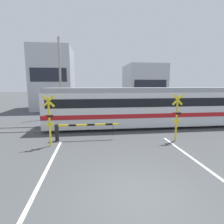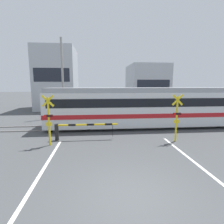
{
  "view_description": "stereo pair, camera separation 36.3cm",
  "coord_description": "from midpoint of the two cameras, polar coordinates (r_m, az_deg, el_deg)",
  "views": [
    {
      "loc": [
        -1.46,
        -4.84,
        3.49
      ],
      "look_at": [
        0.0,
        6.91,
        1.6
      ],
      "focal_mm": 28.0,
      "sensor_mm": 36.0,
      "label": 1
    },
    {
      "loc": [
        -1.1,
        -4.88,
        3.49
      ],
      "look_at": [
        0.0,
        6.91,
        1.6
      ],
      "focal_mm": 28.0,
      "sensor_mm": 36.0,
      "label": 2
    }
  ],
  "objects": [
    {
      "name": "pedestrian",
      "position": [
        18.98,
        -5.74,
        1.48
      ],
      "size": [
        0.38,
        0.23,
        1.73
      ],
      "color": "#23232D",
      "rests_on": "ground_plane"
    },
    {
      "name": "commuter_train",
      "position": [
        14.81,
        14.14,
        1.93
      ],
      "size": [
        17.22,
        2.9,
        3.21
      ],
      "color": "silver",
      "rests_on": "ground_plane"
    },
    {
      "name": "crossing_barrier_far",
      "position": [
        17.03,
        7.63,
        -0.27
      ],
      "size": [
        3.92,
        0.2,
        1.05
      ],
      "color": "black",
      "rests_on": "ground_plane"
    },
    {
      "name": "building_left_of_street",
      "position": [
        26.55,
        -17.0,
        10.24
      ],
      "size": [
        5.23,
        6.61,
        8.44
      ],
      "color": "#B2B7BC",
      "rests_on": "ground_plane"
    },
    {
      "name": "ground_plane",
      "position": [
        6.12,
        8.6,
        -25.8
      ],
      "size": [
        160.0,
        160.0,
        0.0
      ],
      "primitive_type": "plane",
      "color": "#444749"
    },
    {
      "name": "road_stripe_left",
      "position": [
        6.97,
        -23.15,
        -21.7
      ],
      "size": [
        0.14,
        9.66,
        0.01
      ],
      "color": "white",
      "rests_on": "ground_plane"
    },
    {
      "name": "crossing_signal_left",
      "position": [
        10.41,
        -19.01,
        -1.9
      ],
      "size": [
        0.68,
        0.15,
        2.91
      ],
      "color": "yellow",
      "rests_on": "ground_plane"
    },
    {
      "name": "utility_pole_streetside",
      "position": [
        19.16,
        -15.29,
        10.54
      ],
      "size": [
        0.22,
        0.22,
        8.18
      ],
      "color": "gray",
      "rests_on": "ground_plane"
    },
    {
      "name": "rail_track_far",
      "position": [
        15.03,
        -0.3,
        -4.2
      ],
      "size": [
        50.0,
        0.1,
        0.08
      ],
      "color": "gray",
      "rests_on": "ground_plane"
    },
    {
      "name": "crossing_signal_right",
      "position": [
        11.29,
        21.26,
        -1.2
      ],
      "size": [
        0.68,
        0.15,
        2.91
      ],
      "color": "yellow",
      "rests_on": "ground_plane"
    },
    {
      "name": "road_stripe_right",
      "position": [
        8.1,
        31.62,
        -17.84
      ],
      "size": [
        0.14,
        9.66,
        0.01
      ],
      "color": "white",
      "rests_on": "ground_plane"
    },
    {
      "name": "building_right_of_street",
      "position": [
        27.16,
        11.51,
        8.14
      ],
      "size": [
        5.26,
        6.61,
        6.28
      ],
      "color": "#B2B7BC",
      "rests_on": "ground_plane"
    },
    {
      "name": "crossing_barrier_near",
      "position": [
        11.22,
        -11.55,
        -5.23
      ],
      "size": [
        3.92,
        0.2,
        1.05
      ],
      "color": "black",
      "rests_on": "ground_plane"
    },
    {
      "name": "rail_track_near",
      "position": [
        13.65,
        0.23,
        -5.58
      ],
      "size": [
        50.0,
        0.1,
        0.08
      ],
      "color": "gray",
      "rests_on": "ground_plane"
    }
  ]
}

